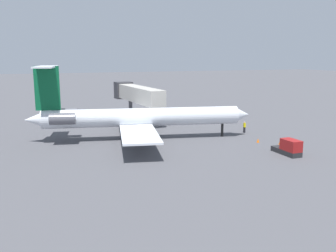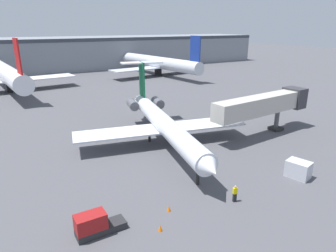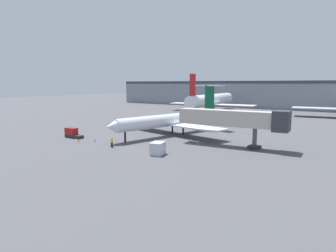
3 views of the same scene
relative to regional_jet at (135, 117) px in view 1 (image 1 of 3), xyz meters
The scene contains 8 objects.
ground_plane 4.25m from the regional_jet, ahead, with size 400.00×400.00×0.10m, color #4C4C51.
regional_jet is the anchor object (origin of this frame).
jet_bridge 16.24m from the regional_jet, 16.19° to the right, with size 18.44×4.43×6.37m.
ground_crew_marshaller 16.91m from the regional_jet, 94.66° to the right, with size 0.44×0.34×1.69m.
baggage_tug_lead 20.56m from the regional_jet, 133.91° to the right, with size 4.02×1.47×1.90m.
cargo_container_uld 18.42m from the regional_jet, 64.13° to the right, with size 2.32×2.80×1.87m.
traffic_cone_near 17.01m from the regional_jet, 116.75° to the right, with size 0.36×0.36×0.55m.
traffic_cone_mid 19.70m from the regional_jet, 119.27° to the right, with size 0.36×0.36×0.55m.
Camera 1 is at (-51.28, 13.47, 11.51)m, focal length 39.61 mm.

